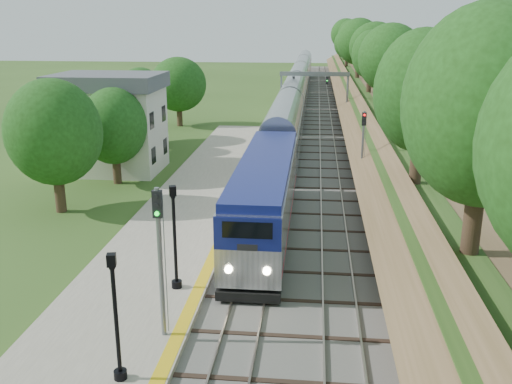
# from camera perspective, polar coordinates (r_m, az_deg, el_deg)

# --- Properties ---
(trackbed) EXTENTS (9.50, 170.00, 0.28)m
(trackbed) POSITION_cam_1_polar(r_m,az_deg,el_deg) (75.89, 5.39, 7.58)
(trackbed) COLOR #4C4944
(trackbed) RESTS_ON ground
(platform) EXTENTS (6.40, 68.00, 0.38)m
(platform) POSITION_cam_1_polar(r_m,az_deg,el_deg) (34.06, -7.85, -3.83)
(platform) COLOR gray
(platform) RESTS_ON ground
(yellow_stripe) EXTENTS (0.55, 68.00, 0.01)m
(yellow_stripe) POSITION_cam_1_polar(r_m,az_deg,el_deg) (33.44, -3.11, -3.72)
(yellow_stripe) COLOR gold
(yellow_stripe) RESTS_ON platform
(embankment) EXTENTS (10.64, 170.00, 11.70)m
(embankment) POSITION_cam_1_polar(r_m,az_deg,el_deg) (75.99, 11.81, 8.76)
(embankment) COLOR brown
(embankment) RESTS_ON ground
(station_building) EXTENTS (8.60, 6.60, 8.00)m
(station_building) POSITION_cam_1_polar(r_m,az_deg,el_deg) (48.58, -14.34, 6.78)
(station_building) COLOR beige
(station_building) RESTS_ON ground
(signal_gantry) EXTENTS (8.40, 0.38, 6.20)m
(signal_gantry) POSITION_cam_1_polar(r_m,az_deg,el_deg) (70.29, 5.83, 10.75)
(signal_gantry) COLOR slate
(signal_gantry) RESTS_ON ground
(trees_behind_platform) EXTENTS (7.82, 53.32, 7.21)m
(trees_behind_platform) POSITION_cam_1_polar(r_m,az_deg,el_deg) (38.93, -15.09, 5.01)
(trees_behind_platform) COLOR #332316
(trees_behind_platform) RESTS_ON ground
(train) EXTENTS (2.94, 118.10, 4.33)m
(train) POSITION_cam_1_polar(r_m,az_deg,el_deg) (80.96, 4.05, 9.73)
(train) COLOR black
(train) RESTS_ON trackbed
(lamppost_mid) EXTENTS (0.45, 0.45, 4.58)m
(lamppost_mid) POSITION_cam_1_polar(r_m,az_deg,el_deg) (19.88, -13.77, -12.79)
(lamppost_mid) COLOR black
(lamppost_mid) RESTS_ON platform
(lamppost_far) EXTENTS (0.48, 0.48, 4.83)m
(lamppost_far) POSITION_cam_1_polar(r_m,az_deg,el_deg) (25.80, -8.10, -5.11)
(lamppost_far) COLOR black
(lamppost_far) RESTS_ON platform
(signal_platform) EXTENTS (0.35, 0.28, 5.95)m
(signal_platform) POSITION_cam_1_polar(r_m,az_deg,el_deg) (21.50, -9.61, -5.44)
(signal_platform) COLOR slate
(signal_platform) RESTS_ON platform
(signal_farside) EXTENTS (0.32, 0.25, 5.77)m
(signal_farside) POSITION_cam_1_polar(r_m,az_deg,el_deg) (42.14, 10.64, 4.93)
(signal_farside) COLOR slate
(signal_farside) RESTS_ON ground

